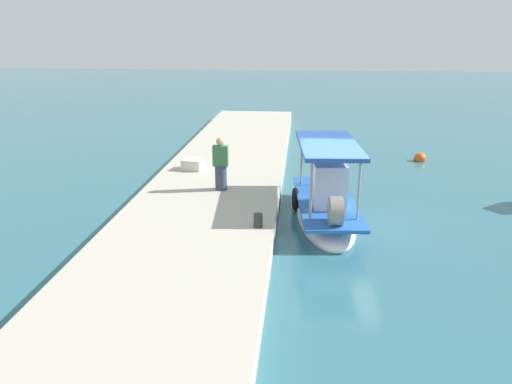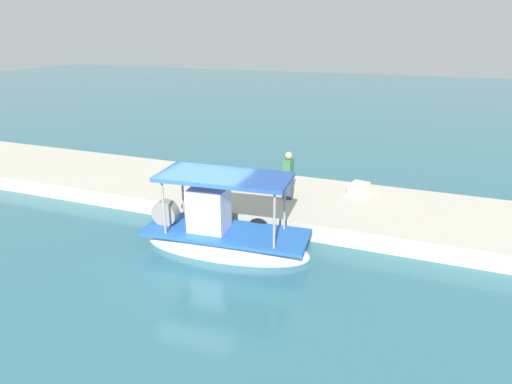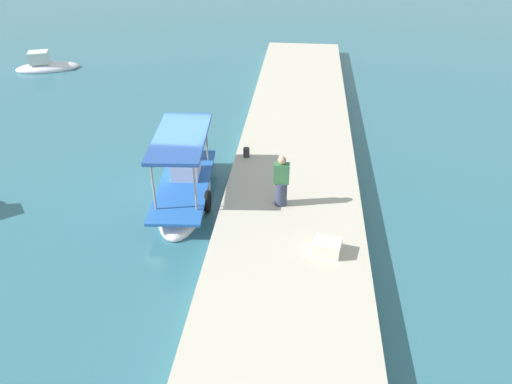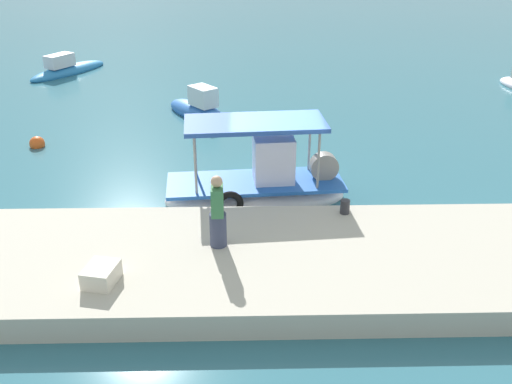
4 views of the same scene
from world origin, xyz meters
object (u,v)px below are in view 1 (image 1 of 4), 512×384
object	(u,v)px
marker_buoy	(420,158)
fisherman_near_bollard	(221,166)
mooring_bollard	(258,220)
cargo_crate	(193,164)
main_fishing_boat	(326,206)

from	to	relation	value
marker_buoy	fisherman_near_bollard	bearing A→B (deg)	-49.49
fisherman_near_bollard	marker_buoy	bearing A→B (deg)	130.51
mooring_bollard	cargo_crate	world-z (taller)	cargo_crate
mooring_bollard	marker_buoy	distance (m)	11.80
fisherman_near_bollard	cargo_crate	world-z (taller)	fisherman_near_bollard
cargo_crate	marker_buoy	distance (m)	10.35
marker_buoy	main_fishing_boat	bearing A→B (deg)	-30.23
main_fishing_boat	fisherman_near_bollard	bearing A→B (deg)	-106.60
main_fishing_boat	cargo_crate	xyz separation A→B (m)	(-3.34, -4.82, 0.32)
cargo_crate	marker_buoy	xyz separation A→B (m)	(-4.41, 9.34, -0.67)
mooring_bollard	cargo_crate	size ratio (longest dim) A/B	0.48
main_fishing_boat	cargo_crate	world-z (taller)	main_fishing_boat
cargo_crate	marker_buoy	size ratio (longest dim) A/B	1.39
main_fishing_boat	cargo_crate	distance (m)	5.87
fisherman_near_bollard	marker_buoy	distance (m)	10.47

